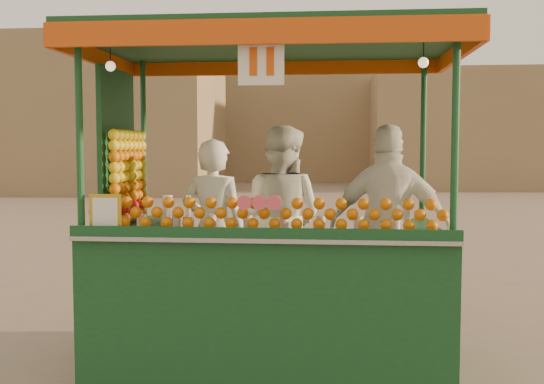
# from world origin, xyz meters

# --- Properties ---
(ground) EXTENTS (90.00, 90.00, 0.00)m
(ground) POSITION_xyz_m (0.00, 0.00, 0.00)
(ground) COLOR #715E51
(ground) RESTS_ON ground
(building_left) EXTENTS (10.00, 6.00, 6.00)m
(building_left) POSITION_xyz_m (-9.00, 20.00, 3.00)
(building_left) COLOR #8B724F
(building_left) RESTS_ON ground
(building_right) EXTENTS (9.00, 6.00, 5.00)m
(building_right) POSITION_xyz_m (7.00, 24.00, 2.50)
(building_right) COLOR #8B724F
(building_right) RESTS_ON ground
(building_center) EXTENTS (14.00, 7.00, 7.00)m
(building_center) POSITION_xyz_m (-2.00, 30.00, 3.50)
(building_center) COLOR #8B724F
(building_center) RESTS_ON ground
(juice_cart) EXTENTS (3.01, 1.95, 2.74)m
(juice_cart) POSITION_xyz_m (0.16, -0.24, 0.89)
(juice_cart) COLOR #113E1E
(juice_cart) RESTS_ON ground
(vendor_left) EXTENTS (0.63, 0.46, 1.59)m
(vendor_left) POSITION_xyz_m (-0.30, 0.08, 1.11)
(vendor_left) COLOR silver
(vendor_left) RESTS_ON ground
(vendor_middle) EXTENTS (1.00, 0.89, 1.71)m
(vendor_middle) POSITION_xyz_m (0.25, 0.54, 1.17)
(vendor_middle) COLOR white
(vendor_middle) RESTS_ON ground
(vendor_right) EXTENTS (1.04, 0.52, 1.71)m
(vendor_right) POSITION_xyz_m (1.20, -0.03, 1.17)
(vendor_right) COLOR silver
(vendor_right) RESTS_ON ground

